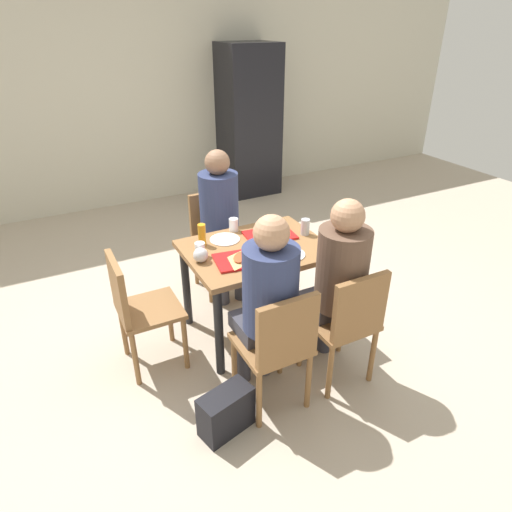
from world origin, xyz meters
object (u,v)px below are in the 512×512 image
Objects in this scene: tray_red_near at (242,260)px; paper_plate_near_edge at (289,254)px; person_in_red at (267,296)px; handbag at (226,412)px; main_table at (256,260)px; pizza_slice_b at (271,231)px; paper_plate_center at (225,239)px; soda_can at (305,227)px; pizza_slice_a at (241,258)px; plastic_cup_c at (200,249)px; chair_near_right at (348,320)px; plastic_cup_a at (234,225)px; chair_near_left at (278,344)px; chair_left_end at (136,305)px; tray_red_far at (270,235)px; foil_bundle at (201,255)px; person_in_brown_jacket at (338,276)px; person_far_side at (221,213)px; condiment_bottle at (202,235)px; drink_fridge at (249,122)px; chair_far_side at (216,234)px; plastic_cup_b at (282,260)px.

tray_red_near is 1.64× the size of paper_plate_near_edge.
handbag is (-0.35, -0.16, -0.61)m from person_in_red.
main_table is 3.86× the size of pizza_slice_b.
paper_plate_center is (-0.15, 0.21, 0.11)m from main_table.
soda_can is at bearing -18.29° from paper_plate_center.
plastic_cup_c is (-0.22, 0.19, 0.03)m from pizza_slice_a.
plastic_cup_a is (-0.27, 1.09, 0.27)m from chair_near_right.
person_in_red is 0.50m from tray_red_near.
pizza_slice_a reaches higher than main_table.
chair_near_left is 0.67m from tray_red_near.
person_in_red reaches higher than paper_plate_near_edge.
main_table is 1.17× the size of chair_left_end.
chair_near_left reaches higher than soda_can.
chair_left_end is 2.67× the size of handbag.
soda_can reaches higher than handbag.
chair_near_left is 1.00m from tray_red_far.
soda_can is at bearing 39.66° from paper_plate_near_edge.
person_in_brown_jacket is at bearing -41.87° from foil_bundle.
condiment_bottle is at bearing -128.07° from person_far_side.
chair_near_right is 0.80m from pizza_slice_a.
paper_plate_center is at bearing 85.82° from tray_red_near.
person_in_brown_jacket reaches higher than condiment_bottle.
soda_can is at bearing -20.81° from tray_red_far.
plastic_cup_a is at bearing 35.35° from plastic_cup_c.
drink_fridge is (1.97, 3.63, 0.81)m from handbag.
paper_plate_near_edge is at bearing -41.35° from condiment_bottle.
pizza_slice_a is (-0.43, 0.63, 0.25)m from chair_near_right.
chair_left_end is 8.54× the size of plastic_cup_c.
plastic_cup_a is (0.16, 0.46, 0.03)m from pizza_slice_a.
plastic_cup_a is 1.39m from handbag.
foil_bundle is (-0.24, 0.12, 0.03)m from pizza_slice_a.
paper_plate_near_edge is (0.40, 0.55, 0.22)m from chair_near_left.
pizza_slice_b is (-0.06, 0.76, -0.00)m from person_in_brown_jacket.
chair_far_side is 1.43m from person_in_red.
chair_near_left is 3.88× the size of paper_plate_center.
paper_plate_center is at bearing 125.66° from paper_plate_near_edge.
plastic_cup_a is 2.89m from drink_fridge.
pizza_slice_b is 0.53m from condiment_bottle.
pizza_slice_a is 2.65× the size of foil_bundle.
plastic_cup_c is (-0.55, 0.27, 0.05)m from paper_plate_near_edge.
person_in_brown_jacket is 3.51× the size of tray_red_near.
chair_far_side is (-0.25, 1.53, 0.00)m from chair_near_right.
tray_red_near is (0.07, 0.49, -0.02)m from person_in_red.
plastic_cup_b is at bearing -85.57° from main_table.
paper_plate_near_edge reaches higher than handbag.
chair_near_left is 8.54× the size of foil_bundle.
person_in_red is at bearing 90.00° from chair_near_left.
paper_plate_center is 0.36m from foil_bundle.
person_in_red is 5.75× the size of paper_plate_center.
plastic_cup_b reaches higher than pizza_slice_a.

